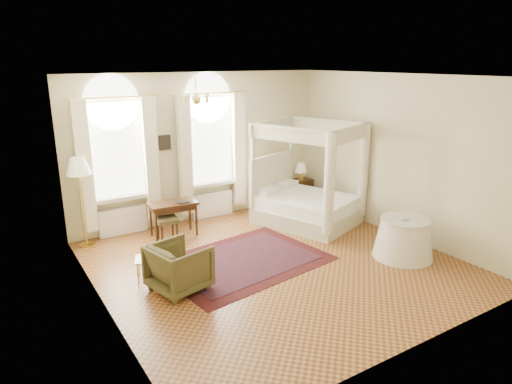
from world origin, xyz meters
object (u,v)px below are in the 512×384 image
(stool, at_px, (167,222))
(side_table, at_px, (404,238))
(writing_desk, at_px, (173,207))
(coffee_table, at_px, (153,260))
(armchair, at_px, (179,267))
(nightstand, at_px, (302,190))
(floor_lamp, at_px, (79,171))
(canopy_bed, at_px, (307,201))

(stool, relative_size, side_table, 0.44)
(writing_desk, bearing_deg, coffee_table, -122.46)
(armchair, xyz_separation_m, coffee_table, (-0.23, 0.57, -0.04))
(nightstand, distance_m, floor_lamp, 5.54)
(nightstand, bearing_deg, canopy_bed, -123.91)
(stool, distance_m, armchair, 2.15)
(coffee_table, relative_size, side_table, 0.61)
(canopy_bed, bearing_deg, floor_lamp, 164.10)
(writing_desk, bearing_deg, canopy_bed, -16.75)
(canopy_bed, relative_size, armchair, 2.95)
(floor_lamp, xyz_separation_m, side_table, (4.89, -3.71, -1.16))
(canopy_bed, relative_size, writing_desk, 2.50)
(nightstand, height_order, armchair, armchair)
(canopy_bed, height_order, floor_lamp, canopy_bed)
(armchair, height_order, side_table, armchair)
(writing_desk, relative_size, armchair, 1.18)
(nightstand, relative_size, coffee_table, 0.90)
(stool, xyz_separation_m, side_table, (3.42, -3.11, -0.03))
(nightstand, xyz_separation_m, coffee_table, (-4.77, -2.10, 0.04))
(canopy_bed, relative_size, nightstand, 4.12)
(coffee_table, bearing_deg, side_table, -20.73)
(writing_desk, distance_m, armchair, 2.38)
(armchair, distance_m, coffee_table, 0.61)
(canopy_bed, distance_m, coffee_table, 3.99)
(coffee_table, height_order, floor_lamp, floor_lamp)
(stool, xyz_separation_m, floor_lamp, (-1.47, 0.60, 1.13))
(canopy_bed, xyz_separation_m, floor_lamp, (-4.53, 1.29, 1.02))
(floor_lamp, bearing_deg, nightstand, 0.08)
(stool, relative_size, coffee_table, 0.71)
(stool, relative_size, armchair, 0.56)
(stool, height_order, floor_lamp, floor_lamp)
(canopy_bed, relative_size, side_table, 2.28)
(coffee_table, distance_m, floor_lamp, 2.48)
(armchair, bearing_deg, side_table, -117.96)
(writing_desk, bearing_deg, floor_lamp, 165.54)
(nightstand, height_order, writing_desk, writing_desk)
(side_table, bearing_deg, coffee_table, 159.27)
(nightstand, distance_m, armchair, 5.27)
(writing_desk, bearing_deg, armchair, -110.31)
(nightstand, distance_m, side_table, 3.75)
(canopy_bed, bearing_deg, writing_desk, 163.25)
(nightstand, distance_m, coffee_table, 5.22)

